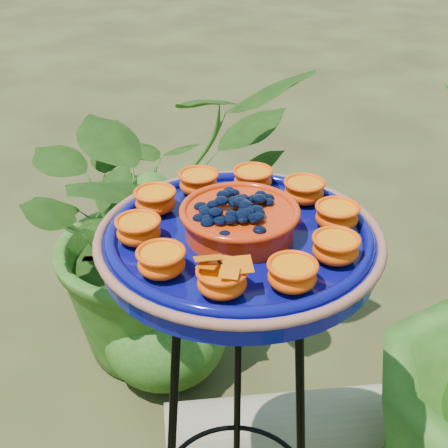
% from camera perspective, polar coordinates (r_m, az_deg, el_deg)
% --- Properties ---
extents(tripod_stand, '(0.42, 0.42, 0.90)m').
position_cam_1_polar(tripod_stand, '(1.27, 1.19, -16.38)').
color(tripod_stand, black).
rests_on(tripod_stand, ground).
extents(feeder_dish, '(0.59, 0.59, 0.11)m').
position_cam_1_polar(feeder_dish, '(1.02, 1.42, -1.04)').
color(feeder_dish, '#080960').
rests_on(feeder_dish, tripod_stand).
extents(driftwood_log, '(0.64, 0.49, 0.21)m').
position_cam_1_polar(driftwood_log, '(1.83, 4.91, -18.36)').
color(driftwood_log, gray).
rests_on(driftwood_log, ground).
extents(shrub_back_left, '(1.10, 1.15, 0.99)m').
position_cam_1_polar(shrub_back_left, '(1.99, -6.65, 0.67)').
color(shrub_back_left, '#224A13').
rests_on(shrub_back_left, ground).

